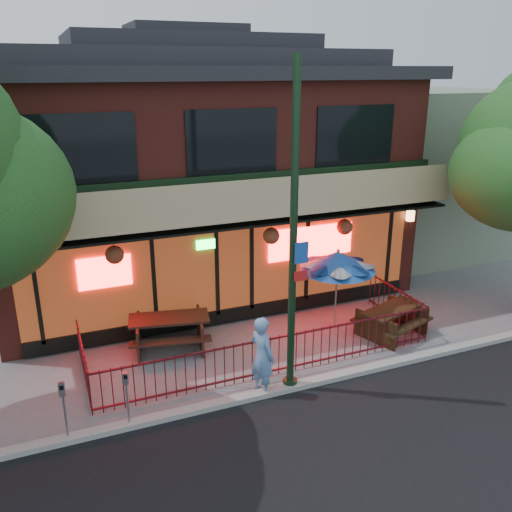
{
  "coord_description": "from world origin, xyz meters",
  "views": [
    {
      "loc": [
        -4.67,
        -9.8,
        6.73
      ],
      "look_at": [
        0.17,
        2.0,
        2.31
      ],
      "focal_mm": 38.0,
      "sensor_mm": 36.0,
      "label": 1
    }
  ],
  "objects_px": {
    "street_light": "(293,254)",
    "patio_umbrella": "(338,261)",
    "pedestrian": "(262,356)",
    "parking_meter_near": "(126,391)",
    "parking_meter_far": "(63,402)",
    "picnic_table_left": "(170,328)",
    "picnic_table_right": "(392,317)"
  },
  "relations": [
    {
      "from": "street_light",
      "to": "patio_umbrella",
      "type": "height_order",
      "value": "street_light"
    },
    {
      "from": "patio_umbrella",
      "to": "pedestrian",
      "type": "bearing_deg",
      "value": -145.02
    },
    {
      "from": "parking_meter_near",
      "to": "parking_meter_far",
      "type": "relative_size",
      "value": 0.96
    },
    {
      "from": "street_light",
      "to": "parking_meter_far",
      "type": "relative_size",
      "value": 5.47
    },
    {
      "from": "patio_umbrella",
      "to": "parking_meter_far",
      "type": "relative_size",
      "value": 1.78
    },
    {
      "from": "picnic_table_left",
      "to": "pedestrian",
      "type": "xyz_separation_m",
      "value": [
        1.37,
        -2.75,
        0.35
      ]
    },
    {
      "from": "picnic_table_right",
      "to": "street_light",
      "type": "bearing_deg",
      "value": -160.41
    },
    {
      "from": "picnic_table_left",
      "to": "parking_meter_far",
      "type": "relative_size",
      "value": 1.76
    },
    {
      "from": "parking_meter_near",
      "to": "street_light",
      "type": "bearing_deg",
      "value": 1.24
    },
    {
      "from": "street_light",
      "to": "parking_meter_near",
      "type": "distance_m",
      "value": 4.25
    },
    {
      "from": "parking_meter_far",
      "to": "patio_umbrella",
      "type": "bearing_deg",
      "value": 17.68
    },
    {
      "from": "patio_umbrella",
      "to": "parking_meter_near",
      "type": "relative_size",
      "value": 1.85
    },
    {
      "from": "picnic_table_right",
      "to": "patio_umbrella",
      "type": "distance_m",
      "value": 2.08
    },
    {
      "from": "parking_meter_far",
      "to": "picnic_table_left",
      "type": "bearing_deg",
      "value": 46.93
    },
    {
      "from": "picnic_table_left",
      "to": "patio_umbrella",
      "type": "bearing_deg",
      "value": -7.81
    },
    {
      "from": "picnic_table_right",
      "to": "parking_meter_near",
      "type": "relative_size",
      "value": 1.74
    },
    {
      "from": "picnic_table_right",
      "to": "parking_meter_near",
      "type": "xyz_separation_m",
      "value": [
        -7.16,
        -1.36,
        0.33
      ]
    },
    {
      "from": "street_light",
      "to": "parking_meter_near",
      "type": "height_order",
      "value": "street_light"
    },
    {
      "from": "pedestrian",
      "to": "street_light",
      "type": "bearing_deg",
      "value": -115.21
    },
    {
      "from": "parking_meter_far",
      "to": "parking_meter_near",
      "type": "bearing_deg",
      "value": 0.0
    },
    {
      "from": "patio_umbrella",
      "to": "parking_meter_near",
      "type": "distance_m",
      "value": 6.49
    },
    {
      "from": "picnic_table_left",
      "to": "parking_meter_far",
      "type": "xyz_separation_m",
      "value": [
        -2.69,
        -2.88,
        0.31
      ]
    },
    {
      "from": "picnic_table_right",
      "to": "patio_umbrella",
      "type": "relative_size",
      "value": 0.94
    },
    {
      "from": "picnic_table_left",
      "to": "pedestrian",
      "type": "distance_m",
      "value": 3.09
    },
    {
      "from": "pedestrian",
      "to": "parking_meter_near",
      "type": "bearing_deg",
      "value": 71.98
    },
    {
      "from": "street_light",
      "to": "picnic_table_right",
      "type": "relative_size",
      "value": 3.28
    },
    {
      "from": "pedestrian",
      "to": "parking_meter_far",
      "type": "height_order",
      "value": "pedestrian"
    },
    {
      "from": "pedestrian",
      "to": "parking_meter_near",
      "type": "relative_size",
      "value": 1.47
    },
    {
      "from": "pedestrian",
      "to": "parking_meter_far",
      "type": "xyz_separation_m",
      "value": [
        -4.07,
        -0.13,
        -0.04
      ]
    },
    {
      "from": "street_light",
      "to": "picnic_table_left",
      "type": "relative_size",
      "value": 3.11
    },
    {
      "from": "picnic_table_left",
      "to": "parking_meter_near",
      "type": "bearing_deg",
      "value": -118.09
    },
    {
      "from": "picnic_table_left",
      "to": "parking_meter_near",
      "type": "height_order",
      "value": "parking_meter_near"
    }
  ]
}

